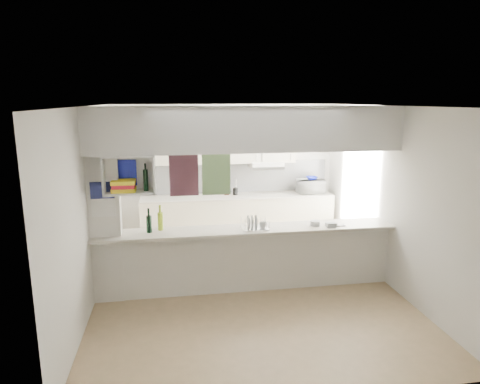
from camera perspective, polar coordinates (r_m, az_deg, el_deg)
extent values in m
plane|color=#997F58|center=(6.33, 0.92, -12.85)|extent=(4.80, 4.80, 0.00)
plane|color=white|center=(5.73, 1.01, 11.39)|extent=(4.80, 4.80, 0.00)
plane|color=silver|center=(8.22, -2.01, 2.54)|extent=(4.20, 0.00, 4.20)
plane|color=silver|center=(5.91, -19.53, -2.03)|extent=(0.00, 4.80, 4.80)
plane|color=silver|center=(6.60, 19.22, -0.57)|extent=(0.00, 4.80, 4.80)
cube|color=silver|center=(6.16, 0.93, -9.14)|extent=(4.20, 0.15, 0.88)
cube|color=#BAB2A3|center=(6.01, 0.95, -5.05)|extent=(4.20, 0.50, 0.04)
cube|color=white|center=(5.75, 1.00, 8.40)|extent=(4.20, 0.50, 0.60)
cube|color=silver|center=(5.88, -17.61, -1.97)|extent=(0.40, 0.18, 2.60)
cube|color=#191E4C|center=(5.73, -17.90, 0.22)|extent=(0.30, 0.01, 0.22)
cube|color=white|center=(5.78, -17.75, -2.01)|extent=(0.30, 0.01, 0.24)
cube|color=black|center=(5.95, -7.50, 2.42)|extent=(0.40, 0.02, 0.62)
cube|color=teal|center=(5.98, -3.18, 2.55)|extent=(0.40, 0.02, 0.62)
cube|color=white|center=(5.69, -14.40, -0.04)|extent=(0.65, 0.35, 0.02)
cube|color=white|center=(5.61, -14.66, 4.71)|extent=(0.65, 0.35, 0.02)
cube|color=white|center=(5.80, -14.39, 2.59)|extent=(0.65, 0.02, 0.50)
cube|color=white|center=(5.68, -17.66, 2.19)|extent=(0.02, 0.35, 0.50)
cube|color=white|center=(5.62, -11.35, 2.44)|extent=(0.02, 0.35, 0.50)
cube|color=yellow|center=(5.69, -15.22, 0.30)|extent=(0.30, 0.24, 0.05)
cube|color=red|center=(5.68, -15.25, 0.80)|extent=(0.28, 0.22, 0.05)
cube|color=yellow|center=(5.67, -15.28, 1.29)|extent=(0.30, 0.24, 0.05)
cube|color=#0D1793|center=(5.77, -14.91, 2.51)|extent=(0.26, 0.02, 0.34)
cylinder|color=black|center=(5.64, -12.46, 1.54)|extent=(0.06, 0.06, 0.28)
cube|color=beige|center=(8.15, -0.30, -3.67)|extent=(3.60, 0.60, 0.90)
cube|color=#BAB2A3|center=(8.04, -0.30, -0.55)|extent=(3.60, 0.63, 0.03)
cube|color=silver|center=(8.25, -0.62, 2.02)|extent=(3.60, 0.03, 0.60)
cube|color=beige|center=(7.98, -1.89, 6.45)|extent=(2.62, 0.34, 0.72)
cube|color=white|center=(8.09, 3.48, 3.66)|extent=(0.60, 0.46, 0.12)
cube|color=silver|center=(7.88, 3.85, 3.16)|extent=(0.60, 0.02, 0.05)
imported|color=white|center=(8.31, 9.39, 0.77)|extent=(0.51, 0.36, 0.27)
imported|color=#0D1793|center=(8.27, 9.54, 1.84)|extent=(0.22, 0.22, 0.05)
cube|color=silver|center=(6.00, 1.99, -4.80)|extent=(0.38, 0.28, 0.01)
cylinder|color=white|center=(5.95, 1.12, -3.92)|extent=(0.02, 0.19, 0.18)
cylinder|color=white|center=(5.96, 1.65, -3.90)|extent=(0.02, 0.19, 0.18)
cylinder|color=white|center=(5.97, 2.17, -3.88)|extent=(0.02, 0.19, 0.18)
imported|color=white|center=(5.96, 3.13, -4.39)|extent=(0.14, 0.14, 0.09)
cylinder|color=black|center=(5.92, -12.03, -4.21)|extent=(0.07, 0.07, 0.23)
cylinder|color=black|center=(5.87, -12.10, -2.64)|extent=(0.03, 0.03, 0.11)
cylinder|color=olive|center=(5.99, -10.56, -3.88)|extent=(0.07, 0.07, 0.25)
cylinder|color=olive|center=(5.94, -10.63, -2.24)|extent=(0.03, 0.03, 0.11)
cylinder|color=silver|center=(6.21, 9.98, -4.11)|extent=(0.14, 0.14, 0.07)
cube|color=silver|center=(6.19, 12.04, -4.30)|extent=(0.14, 0.10, 0.06)
cube|color=black|center=(6.28, 13.20, -4.36)|extent=(0.14, 0.07, 0.01)
cylinder|color=black|center=(8.06, -0.61, 0.09)|extent=(0.10, 0.10, 0.13)
cube|color=#552F1D|center=(8.06, -1.79, 0.26)|extent=(0.10, 0.08, 0.18)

